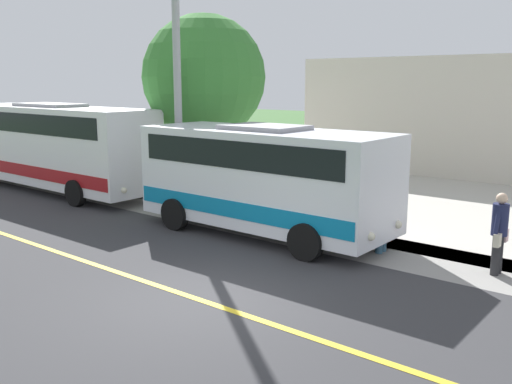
{
  "coord_description": "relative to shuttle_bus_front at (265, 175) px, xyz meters",
  "views": [
    {
      "loc": [
        7.21,
        7.19,
        4.11
      ],
      "look_at": [
        -3.5,
        -1.48,
        1.4
      ],
      "focal_mm": 39.44,
      "sensor_mm": 36.0,
      "label": 1
    }
  ],
  "objects": [
    {
      "name": "pedestrian_waiting",
      "position": [
        -0.45,
        3.29,
        -0.7
      ],
      "size": [
        0.72,
        0.34,
        1.74
      ],
      "color": "#335972",
      "rests_on": "ground"
    },
    {
      "name": "road_surface",
      "position": [
        4.56,
        2.05,
        -1.63
      ],
      "size": [
        8.0,
        100.0,
        0.01
      ],
      "primitive_type": "cube",
      "color": "#333335",
      "rests_on": "ground"
    },
    {
      "name": "pedestrian_with_bags",
      "position": [
        -0.57,
        5.96,
        -0.66
      ],
      "size": [
        0.72,
        0.34,
        1.8
      ],
      "color": "#262628",
      "rests_on": "ground"
    },
    {
      "name": "tree_curbside",
      "position": [
        -2.84,
        -4.96,
        2.63
      ],
      "size": [
        4.38,
        4.38,
        6.47
      ],
      "color": "brown",
      "rests_on": "ground"
    },
    {
      "name": "sidewalk",
      "position": [
        -0.64,
        2.05,
        -1.63
      ],
      "size": [
        2.4,
        100.0,
        0.01
      ],
      "primitive_type": "cube",
      "color": "gray",
      "rests_on": "ground"
    },
    {
      "name": "ground_plane",
      "position": [
        4.56,
        2.05,
        -1.64
      ],
      "size": [
        120.0,
        120.0,
        0.0
      ],
      "primitive_type": "plane",
      "color": "#3D6633"
    },
    {
      "name": "street_light_pole",
      "position": [
        -0.32,
        -3.78,
        3.16
      ],
      "size": [
        1.97,
        0.24,
        8.77
      ],
      "color": "#9E9EA3",
      "rests_on": "ground"
    },
    {
      "name": "shuttle_bus_front",
      "position": [
        0.0,
        0.0,
        0.0
      ],
      "size": [
        2.78,
        7.25,
        2.98
      ],
      "color": "white",
      "rests_on": "ground"
    },
    {
      "name": "road_centre_line",
      "position": [
        4.56,
        2.05,
        -1.63
      ],
      "size": [
        0.16,
        100.0,
        0.0
      ],
      "primitive_type": "cube",
      "color": "gold",
      "rests_on": "ground"
    },
    {
      "name": "transit_bus_rear",
      "position": [
        0.11,
        -10.16,
        0.17
      ],
      "size": [
        2.56,
        10.13,
        3.31
      ],
      "color": "white",
      "rests_on": "ground"
    }
  ]
}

